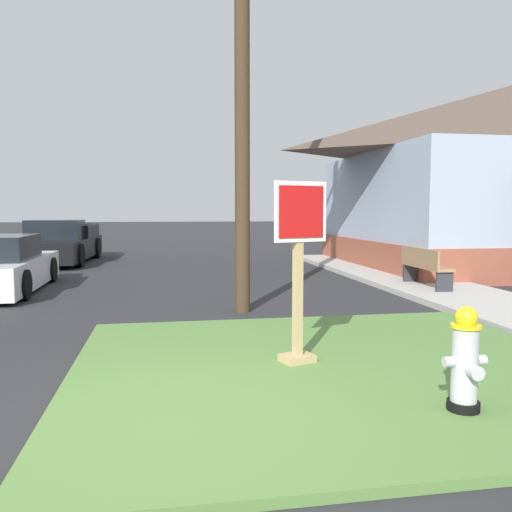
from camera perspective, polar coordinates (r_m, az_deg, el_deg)
The scene contains 8 objects.
ground_plane at distance 4.48m, azimuth -9.37°, elevation -18.66°, with size 160.00×160.00×0.00m, color #2B2B2D.
grass_corner_patch at distance 6.03m, azimuth 8.50°, elevation -11.94°, with size 5.75×5.11×0.08m, color #567F3D.
sidewalk_strip at distance 11.72m, azimuth 20.61°, elevation -3.82°, with size 2.20×17.98×0.12m, color #B2AFA8.
fire_hydrant at distance 4.87m, azimuth 21.87°, elevation -10.66°, with size 0.38×0.34×0.90m.
stop_sign at distance 5.85m, azimuth 4.67°, elevation -2.45°, with size 0.64×0.38×2.03m.
manhole_cover at distance 7.00m, azimuth -6.40°, elevation -9.80°, with size 0.70×0.70×0.02m, color black.
pickup_truck_black at distance 19.02m, azimuth -20.55°, elevation 1.14°, with size 2.16×5.53×1.48m.
street_bench at distance 12.07m, azimuth 17.89°, elevation -0.94°, with size 0.45×1.75×0.85m.
Camera 1 is at (-0.01, -4.10, 1.79)m, focal length 36.62 mm.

